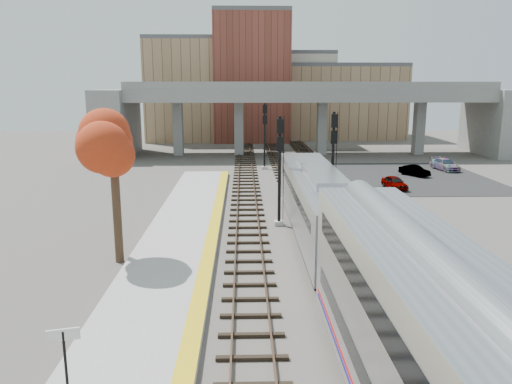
# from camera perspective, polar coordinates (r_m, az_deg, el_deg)

# --- Properties ---
(ground) EXTENTS (160.00, 160.00, 0.00)m
(ground) POSITION_cam_1_polar(r_m,az_deg,el_deg) (23.30, 7.33, -11.17)
(ground) COLOR #47423D
(ground) RESTS_ON ground
(platform) EXTENTS (4.50, 60.00, 0.35)m
(platform) POSITION_cam_1_polar(r_m,az_deg,el_deg) (23.28, -10.91, -10.86)
(platform) COLOR #9E9E99
(platform) RESTS_ON ground
(yellow_strip) EXTENTS (0.70, 60.00, 0.01)m
(yellow_strip) POSITION_cam_1_polar(r_m,az_deg,el_deg) (22.98, -6.17, -10.53)
(yellow_strip) COLOR yellow
(yellow_strip) RESTS_ON platform
(tracks) EXTENTS (10.70, 95.00, 0.25)m
(tracks) POSITION_cam_1_polar(r_m,az_deg,el_deg) (35.12, 5.76, -2.91)
(tracks) COLOR black
(tracks) RESTS_ON ground
(overpass) EXTENTS (54.00, 12.00, 9.50)m
(overpass) POSITION_cam_1_polar(r_m,az_deg,el_deg) (66.74, 5.79, 9.25)
(overpass) COLOR slate
(overpass) RESTS_ON ground
(buildings_far) EXTENTS (43.00, 21.00, 20.60)m
(buildings_far) POSITION_cam_1_polar(r_m,az_deg,el_deg) (87.83, 1.61, 11.37)
(buildings_far) COLOR #9E7E5C
(buildings_far) RESTS_ON ground
(parking_lot) EXTENTS (14.00, 18.00, 0.04)m
(parking_lot) POSITION_cam_1_polar(r_m,az_deg,el_deg) (52.94, 17.80, 1.65)
(parking_lot) COLOR black
(parking_lot) RESTS_ON ground
(locomotive) EXTENTS (3.02, 19.05, 4.10)m
(locomotive) POSITION_cam_1_polar(r_m,az_deg,el_deg) (30.30, 7.03, -1.10)
(locomotive) COLOR #A8AAB2
(locomotive) RESTS_ON ground
(signal_mast_near) EXTENTS (0.60, 0.64, 7.21)m
(signal_mast_near) POSITION_cam_1_polar(r_m,az_deg,el_deg) (32.49, 2.71, 2.28)
(signal_mast_near) COLOR #9E9E99
(signal_mast_near) RESTS_ON ground
(signal_mast_mid) EXTENTS (0.60, 0.64, 7.31)m
(signal_mast_mid) POSITION_cam_1_polar(r_m,az_deg,el_deg) (36.42, 8.76, 3.34)
(signal_mast_mid) COLOR #9E9E99
(signal_mast_mid) RESTS_ON ground
(signal_mast_far) EXTENTS (0.60, 0.64, 7.19)m
(signal_mast_far) POSITION_cam_1_polar(r_m,az_deg,el_deg) (54.70, 0.99, 6.34)
(signal_mast_far) COLOR #9E9E99
(signal_mast_far) RESTS_ON ground
(station_sign) EXTENTS (0.89, 0.26, 2.27)m
(station_sign) POSITION_cam_1_polar(r_m,az_deg,el_deg) (15.48, -21.05, -16.54)
(station_sign) COLOR black
(station_sign) RESTS_ON platform
(tree) EXTENTS (3.60, 3.60, 8.45)m
(tree) POSITION_cam_1_polar(r_m,az_deg,el_deg) (26.25, -16.05, 5.30)
(tree) COLOR #382619
(tree) RESTS_ON ground
(car_a) EXTENTS (1.85, 3.49, 1.13)m
(car_a) POSITION_cam_1_polar(r_m,az_deg,el_deg) (46.22, 15.57, 1.05)
(car_a) COLOR #99999E
(car_a) RESTS_ON parking_lot
(car_b) EXTENTS (2.70, 3.38, 1.08)m
(car_b) POSITION_cam_1_polar(r_m,az_deg,el_deg) (53.35, 17.67, 2.34)
(car_b) COLOR #99999E
(car_b) RESTS_ON parking_lot
(car_c) EXTENTS (2.34, 4.46, 1.23)m
(car_c) POSITION_cam_1_polar(r_m,az_deg,el_deg) (58.09, 20.81, 2.97)
(car_c) COLOR #99999E
(car_c) RESTS_ON parking_lot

